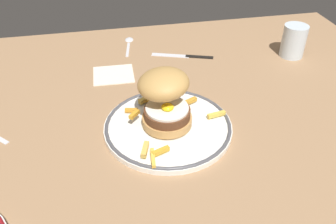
{
  "coord_description": "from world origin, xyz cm",
  "views": [
    {
      "loc": [
        -14.45,
        -60.54,
        48.6
      ],
      "look_at": [
        -2.54,
        -2.45,
        4.6
      ],
      "focal_mm": 38.0,
      "sensor_mm": 36.0,
      "label": 1
    }
  ],
  "objects_px": {
    "knife": "(187,56)",
    "napkin": "(113,74)",
    "burger": "(165,97)",
    "water_glass": "(293,43)",
    "spoon": "(129,41)",
    "dinner_plate": "(168,126)"
  },
  "relations": [
    {
      "from": "knife",
      "to": "napkin",
      "type": "xyz_separation_m",
      "value": [
        -0.22,
        -0.06,
        -0.0
      ]
    },
    {
      "from": "dinner_plate",
      "to": "burger",
      "type": "xyz_separation_m",
      "value": [
        -0.0,
        0.01,
        0.07
      ]
    },
    {
      "from": "dinner_plate",
      "to": "water_glass",
      "type": "relative_size",
      "value": 2.98
    },
    {
      "from": "burger",
      "to": "knife",
      "type": "distance_m",
      "value": 0.33
    },
    {
      "from": "burger",
      "to": "napkin",
      "type": "xyz_separation_m",
      "value": [
        -0.09,
        0.24,
        -0.07
      ]
    },
    {
      "from": "burger",
      "to": "knife",
      "type": "bearing_deg",
      "value": 67.39
    },
    {
      "from": "water_glass",
      "to": "napkin",
      "type": "relative_size",
      "value": 0.87
    },
    {
      "from": "burger",
      "to": "napkin",
      "type": "bearing_deg",
      "value": 111.26
    },
    {
      "from": "dinner_plate",
      "to": "knife",
      "type": "bearing_deg",
      "value": 68.81
    },
    {
      "from": "napkin",
      "to": "burger",
      "type": "bearing_deg",
      "value": -68.74
    },
    {
      "from": "water_glass",
      "to": "knife",
      "type": "xyz_separation_m",
      "value": [
        -0.3,
        0.05,
        -0.04
      ]
    },
    {
      "from": "dinner_plate",
      "to": "knife",
      "type": "distance_m",
      "value": 0.34
    },
    {
      "from": "knife",
      "to": "napkin",
      "type": "height_order",
      "value": "knife"
    },
    {
      "from": "dinner_plate",
      "to": "spoon",
      "type": "distance_m",
      "value": 0.45
    },
    {
      "from": "water_glass",
      "to": "napkin",
      "type": "height_order",
      "value": "water_glass"
    },
    {
      "from": "dinner_plate",
      "to": "water_glass",
      "type": "bearing_deg",
      "value": 31.91
    },
    {
      "from": "spoon",
      "to": "napkin",
      "type": "bearing_deg",
      "value": -108.19
    },
    {
      "from": "dinner_plate",
      "to": "burger",
      "type": "bearing_deg",
      "value": 105.37
    },
    {
      "from": "water_glass",
      "to": "knife",
      "type": "bearing_deg",
      "value": 169.88
    },
    {
      "from": "spoon",
      "to": "napkin",
      "type": "height_order",
      "value": "spoon"
    },
    {
      "from": "burger",
      "to": "spoon",
      "type": "relative_size",
      "value": 1.01
    },
    {
      "from": "spoon",
      "to": "napkin",
      "type": "relative_size",
      "value": 1.26
    }
  ]
}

